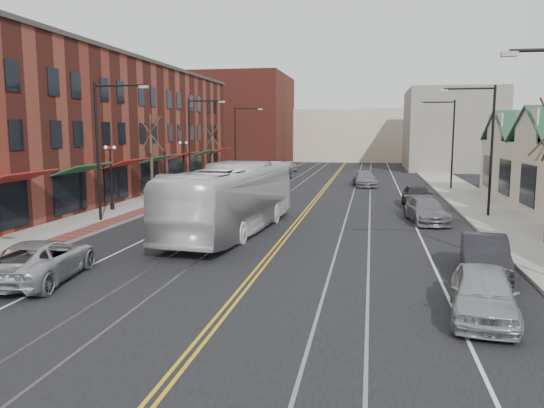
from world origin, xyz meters
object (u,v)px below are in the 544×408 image
at_px(transit_bus, 232,199).
at_px(parked_car_c, 426,211).
at_px(parked_suv, 40,260).
at_px(parked_car_d, 417,196).
at_px(parked_car_b, 485,256).
at_px(parked_car_a, 483,293).

height_order(transit_bus, parked_car_c, transit_bus).
distance_m(parked_suv, parked_car_d, 26.23).
bearing_deg(parked_suv, parked_car_b, -174.46).
bearing_deg(parked_car_b, parked_car_d, 100.07).
relative_size(parked_car_a, parked_car_c, 0.91).
distance_m(transit_bus, parked_car_c, 11.74).
bearing_deg(parked_car_d, parked_car_b, -88.55).
relative_size(parked_car_a, parked_car_b, 0.99).
height_order(parked_suv, parked_car_d, parked_car_d).
bearing_deg(parked_car_b, parked_car_c, 101.84).
xyz_separation_m(transit_bus, parked_car_b, (11.44, -6.22, -1.09)).
relative_size(parked_suv, parked_car_c, 1.10).
bearing_deg(parked_car_d, parked_car_c, -91.78).
distance_m(parked_suv, parked_car_a, 15.05).
distance_m(parked_car_a, parked_car_d, 22.73).
relative_size(parked_suv, parked_car_a, 1.21).
relative_size(parked_suv, parked_car_d, 1.13).
xyz_separation_m(transit_bus, parked_car_d, (10.43, 11.59, -1.02)).
height_order(transit_bus, parked_car_a, transit_bus).
bearing_deg(parked_car_d, transit_bus, -133.78).
bearing_deg(parked_car_b, parked_car_a, -94.70).
height_order(parked_car_c, parked_car_d, parked_car_d).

